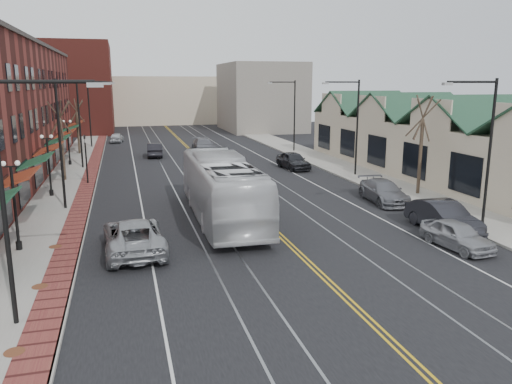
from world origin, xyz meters
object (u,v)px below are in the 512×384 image
parked_suv (134,236)px  parked_car_d (293,161)px  parked_car_b (443,217)px  parked_car_a (457,235)px  transit_bus (222,188)px  parked_car_c (384,192)px

parked_suv → parked_car_d: 25.12m
parked_car_b → parked_car_d: (-1.23, 21.04, -0.03)m
parked_car_a → parked_suv: bearing=160.6°
parked_suv → parked_car_a: 15.58m
parked_suv → transit_bus: bearing=-140.6°
transit_bus → parked_car_b: transit_bus is taller
parked_suv → parked_car_c: size_ratio=1.15×
parked_car_a → parked_car_b: bearing=61.5°
parked_suv → parked_car_b: (16.23, -0.90, 0.02)m
parked_car_c → parked_suv: bearing=-154.9°
parked_suv → parked_car_d: size_ratio=1.24×
parked_car_a → parked_car_d: bearing=84.0°
transit_bus → parked_car_a: transit_bus is taller
parked_suv → parked_car_c: (16.52, 6.06, -0.08)m
parked_suv → parked_car_b: size_ratio=1.16×
parked_suv → parked_car_a: (15.19, -3.47, -0.13)m
parked_car_c → parked_car_b: bearing=-87.5°
transit_bus → parked_car_b: size_ratio=2.65×
parked_suv → parked_car_c: parked_suv is taller
transit_bus → parked_car_d: bearing=-121.2°
parked_car_c → parked_car_d: bearing=101.1°
parked_car_a → parked_car_c: 9.62m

